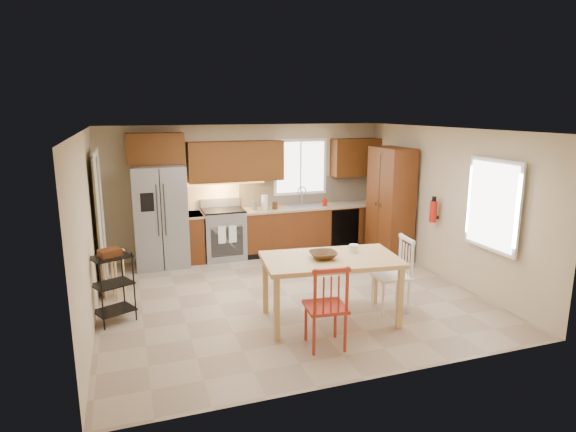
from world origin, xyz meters
The scene contains 33 objects.
floor centered at (0.00, 0.00, 0.00)m, with size 5.50×5.50×0.00m, color tan.
ceiling centered at (0.00, 0.00, 2.50)m, with size 5.50×5.00×0.02m, color silver.
wall_back centered at (0.00, 2.50, 1.25)m, with size 5.50×0.02×2.50m, color #CCB793.
wall_front centered at (0.00, -2.50, 1.25)m, with size 5.50×0.02×2.50m, color #CCB793.
wall_left centered at (-2.75, 0.00, 1.25)m, with size 0.02×5.00×2.50m, color #CCB793.
wall_right centered at (2.75, 0.00, 1.25)m, with size 0.02×5.00×2.50m, color #CCB793.
refrigerator centered at (-1.70, 2.12, 0.91)m, with size 0.92×0.75×1.82m, color gray.
range_stove centered at (-0.55, 2.19, 0.46)m, with size 0.76×0.63×0.92m, color gray.
base_cabinet_narrow centered at (-1.10, 2.20, 0.45)m, with size 0.30×0.60×0.90m, color #582610.
base_cabinet_run centered at (1.29, 2.20, 0.45)m, with size 2.92×0.60×0.90m, color #582610.
dishwasher centered at (1.85, 1.91, 0.45)m, with size 0.60×0.02×0.78m, color black.
backsplash centered at (1.29, 2.48, 1.18)m, with size 2.92×0.03×0.55m, color beige.
upper_over_fridge centered at (-1.70, 2.33, 2.10)m, with size 1.00×0.35×0.55m, color #552E0E.
upper_left_block centered at (-0.25, 2.33, 1.83)m, with size 1.80×0.35×0.75m, color #552E0E.
upper_right_block centered at (2.25, 2.33, 1.83)m, with size 1.00×0.35×0.75m, color #552E0E.
window_back centered at (1.10, 2.48, 1.65)m, with size 1.12×0.04×1.12m, color white.
sink centered at (1.10, 2.20, 0.86)m, with size 0.62×0.46×0.16m, color gray.
undercab_glow centered at (-0.55, 2.30, 1.43)m, with size 1.60×0.30×0.01m, color #FFBF66.
soap_bottle centered at (1.48, 2.10, 1.00)m, with size 0.09×0.09×0.19m, color #AE180C.
paper_towel centered at (0.25, 2.15, 1.04)m, with size 0.12×0.12×0.28m, color white.
canister_steel centered at (0.05, 2.15, 0.99)m, with size 0.11×0.11×0.18m, color gray.
canister_wood centered at (0.45, 2.12, 0.97)m, with size 0.10×0.10×0.14m, color #472B13.
pantry centered at (2.43, 1.20, 1.05)m, with size 0.50×0.95×2.10m, color #582610.
fire_extinguisher centered at (2.63, 0.15, 1.10)m, with size 0.12×0.12×0.36m, color #AE180C.
window_right centered at (2.68, -1.15, 1.45)m, with size 0.04×1.02×1.32m, color white.
doorway centered at (-2.67, 1.30, 1.05)m, with size 0.04×0.95×2.10m, color #8C7A59.
dining_table centered at (0.24, -1.01, 0.43)m, with size 1.78×1.00×0.87m, color tan, non-canonical shape.
chair_red centered at (-0.11, -1.66, 0.52)m, with size 0.49×0.49×1.04m, color #A02918, non-canonical shape.
chair_white centered at (1.19, -0.96, 0.52)m, with size 0.49×0.49×1.04m, color white, non-canonical shape.
table_bowl centered at (0.13, -1.01, 0.88)m, with size 0.36×0.36×0.09m, color #472B13.
table_jar centered at (0.63, -0.90, 0.91)m, with size 0.15×0.15×0.17m, color white.
bar_stool centered at (-2.50, 0.76, 0.37)m, with size 0.36×0.36×0.73m, color tan, non-canonical shape.
utility_cart centered at (-2.50, -0.12, 0.48)m, with size 0.48×0.37×0.95m, color black, non-canonical shape.
Camera 1 is at (-2.24, -6.54, 2.79)m, focal length 30.00 mm.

